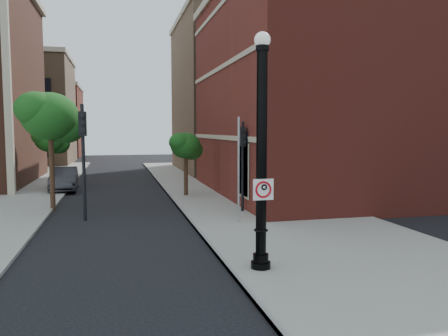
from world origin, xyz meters
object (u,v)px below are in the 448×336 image
object	(u,v)px
parked_car	(64,179)
no_parking_sign	(263,189)
traffic_signal_left	(83,143)
lamppost	(261,164)
traffic_signal_right	(243,152)

from	to	relation	value
parked_car	no_parking_sign	bearing A→B (deg)	-71.85
no_parking_sign	traffic_signal_left	size ratio (longest dim) A/B	0.11
lamppost	no_parking_sign	size ratio (longest dim) A/B	11.35
no_parking_sign	traffic_signal_left	world-z (taller)	traffic_signal_left
lamppost	no_parking_sign	distance (m)	0.70
no_parking_sign	traffic_signal_right	world-z (taller)	traffic_signal_right
lamppost	parked_car	size ratio (longest dim) A/B	1.41
parked_car	traffic_signal_right	size ratio (longest dim) A/B	1.07
parked_car	traffic_signal_right	bearing A→B (deg)	-51.18
parked_car	traffic_signal_right	xyz separation A→B (m)	(9.07, -10.22, 2.16)
parked_car	traffic_signal_left	distance (m)	10.66
lamppost	parked_car	bearing A→B (deg)	111.09
traffic_signal_left	traffic_signal_right	world-z (taller)	traffic_signal_left
no_parking_sign	traffic_signal_left	distance (m)	10.07
parked_car	lamppost	bearing A→B (deg)	-71.69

